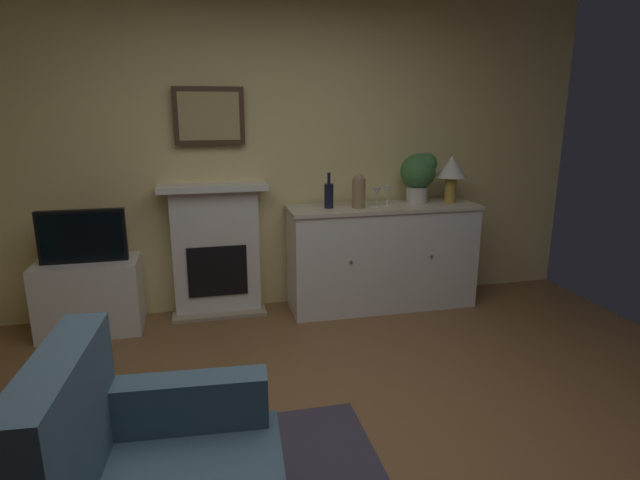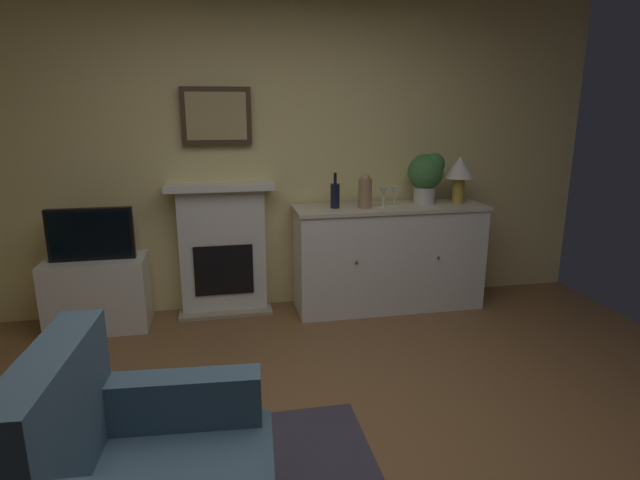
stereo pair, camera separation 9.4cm
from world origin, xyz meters
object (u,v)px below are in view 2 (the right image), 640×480
at_px(wine_glass_left, 383,193).
at_px(wine_glass_center, 394,191).
at_px(vase_decorative, 365,191).
at_px(tv_cabinet, 98,294).
at_px(fireplace_unit, 223,249).
at_px(framed_picture, 216,116).
at_px(sideboard_cabinet, 389,257).
at_px(potted_plant_small, 427,174).
at_px(wine_bottle, 335,195).
at_px(table_lamp, 460,171).
at_px(tv_set, 91,234).

bearing_deg(wine_glass_left, wine_glass_center, 20.86).
distance_m(vase_decorative, tv_cabinet, 2.26).
distance_m(fireplace_unit, framed_picture, 1.08).
bearing_deg(vase_decorative, wine_glass_left, 3.37).
bearing_deg(framed_picture, vase_decorative, -13.27).
xyz_separation_m(sideboard_cabinet, potted_plant_small, (0.33, 0.05, 0.70)).
height_order(tv_cabinet, potted_plant_small, potted_plant_small).
height_order(fireplace_unit, wine_glass_left, fireplace_unit).
relative_size(wine_bottle, wine_glass_left, 1.76).
distance_m(fireplace_unit, wine_bottle, 1.04).
height_order(framed_picture, table_lamp, framed_picture).
xyz_separation_m(wine_glass_center, tv_cabinet, (-2.40, 0.01, -0.73)).
bearing_deg(sideboard_cabinet, tv_set, -179.80).
bearing_deg(wine_glass_left, tv_cabinet, 178.61).
xyz_separation_m(vase_decorative, tv_cabinet, (-2.13, 0.06, -0.75)).
bearing_deg(tv_cabinet, sideboard_cabinet, -0.36).
bearing_deg(table_lamp, vase_decorative, -176.60).
height_order(sideboard_cabinet, vase_decorative, vase_decorative).
bearing_deg(potted_plant_small, framed_picture, 174.12).
distance_m(framed_picture, tv_set, 1.32).
bearing_deg(tv_cabinet, vase_decorative, -1.75).
bearing_deg(vase_decorative, tv_cabinet, 178.25).
bearing_deg(potted_plant_small, vase_decorative, -170.43).
height_order(sideboard_cabinet, wine_glass_left, wine_glass_left).
height_order(wine_glass_left, tv_cabinet, wine_glass_left).
relative_size(wine_glass_center, tv_cabinet, 0.22).
height_order(sideboard_cabinet, tv_set, tv_set).
relative_size(wine_glass_left, tv_set, 0.27).
distance_m(wine_bottle, tv_cabinet, 2.02).
distance_m(framed_picture, sideboard_cabinet, 1.84).
bearing_deg(wine_glass_center, fireplace_unit, 172.96).
bearing_deg(wine_bottle, wine_glass_center, 0.11).
height_order(framed_picture, sideboard_cabinet, framed_picture).
height_order(fireplace_unit, wine_bottle, wine_bottle).
xyz_separation_m(tv_cabinet, potted_plant_small, (2.70, 0.03, 0.87)).
bearing_deg(table_lamp, wine_bottle, 179.99).
xyz_separation_m(wine_bottle, wine_glass_center, (0.51, 0.00, 0.01)).
xyz_separation_m(sideboard_cabinet, tv_set, (-2.37, -0.01, 0.32)).
xyz_separation_m(fireplace_unit, wine_bottle, (0.92, -0.18, 0.45)).
distance_m(fireplace_unit, tv_set, 1.02).
height_order(table_lamp, wine_glass_center, table_lamp).
relative_size(sideboard_cabinet, wine_bottle, 5.58).
bearing_deg(wine_glass_center, vase_decorative, -169.20).
bearing_deg(framed_picture, tv_set, -166.69).
relative_size(table_lamp, tv_cabinet, 0.53).
xyz_separation_m(wine_glass_center, tv_set, (-2.40, -0.01, -0.25)).
bearing_deg(fireplace_unit, vase_decorative, -11.12).
height_order(sideboard_cabinet, wine_glass_center, wine_glass_center).
bearing_deg(tv_cabinet, wine_bottle, -0.45).
bearing_deg(tv_set, potted_plant_small, 1.14).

